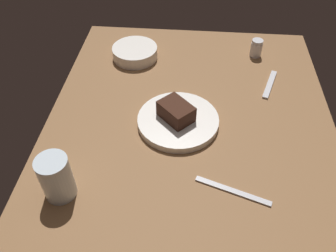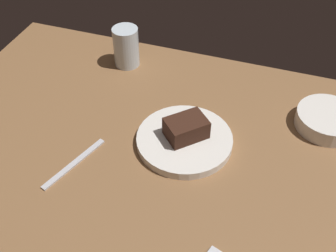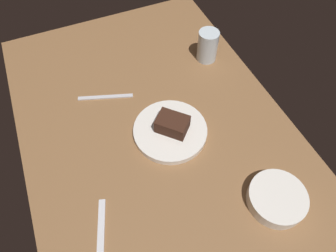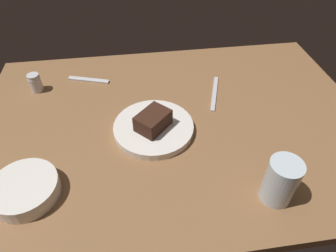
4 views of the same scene
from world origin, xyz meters
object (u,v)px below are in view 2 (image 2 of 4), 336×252
(butter_knife, at_px, (74,163))
(side_bowl, at_px, (327,120))
(chocolate_cake_slice, at_px, (186,128))
(dessert_plate, at_px, (184,140))
(water_glass, at_px, (126,47))

(butter_knife, bearing_deg, side_bowl, 139.37)
(chocolate_cake_slice, bearing_deg, dessert_plate, 79.28)
(side_bowl, bearing_deg, water_glass, -8.60)
(dessert_plate, relative_size, side_bowl, 1.47)
(side_bowl, distance_m, butter_knife, 0.64)
(water_glass, xyz_separation_m, side_bowl, (-0.59, 0.09, -0.04))
(dessert_plate, height_order, water_glass, water_glass)
(dessert_plate, bearing_deg, chocolate_cake_slice, -100.72)
(chocolate_cake_slice, bearing_deg, side_bowl, -152.34)
(water_glass, distance_m, side_bowl, 0.60)
(dessert_plate, relative_size, water_glass, 1.97)
(dessert_plate, distance_m, butter_knife, 0.27)
(dessert_plate, bearing_deg, water_glass, -45.24)
(chocolate_cake_slice, xyz_separation_m, side_bowl, (-0.32, -0.17, -0.03))
(chocolate_cake_slice, relative_size, butter_knife, 0.51)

